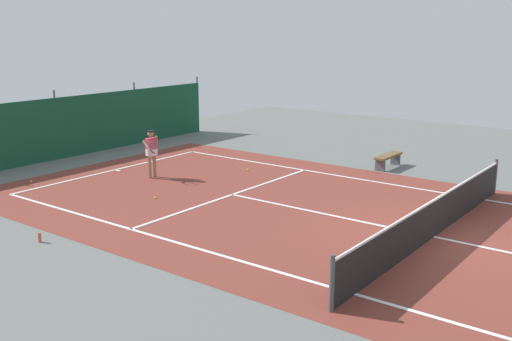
{
  "coord_description": "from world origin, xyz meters",
  "views": [
    {
      "loc": [
        -13.88,
        -4.98,
        5.03
      ],
      "look_at": [
        0.02,
        5.5,
        0.9
      ],
      "focal_mm": 42.36,
      "sensor_mm": 36.0,
      "label": 1
    }
  ],
  "objects_px": {
    "courtside_bench": "(388,158)",
    "water_bottle": "(40,237)",
    "tennis_ball_near_player": "(248,170)",
    "tennis_ball_by_sideline": "(31,181)",
    "tennis_ball_midcourt": "(155,198)",
    "tennis_player": "(151,150)",
    "tennis_net": "(435,217)"
  },
  "relations": [
    {
      "from": "tennis_ball_midcourt",
      "to": "water_bottle",
      "type": "relative_size",
      "value": 0.28
    },
    {
      "from": "tennis_net",
      "to": "tennis_ball_midcourt",
      "type": "bearing_deg",
      "value": 102.37
    },
    {
      "from": "courtside_bench",
      "to": "water_bottle",
      "type": "distance_m",
      "value": 12.79
    },
    {
      "from": "courtside_bench",
      "to": "tennis_ball_by_sideline",
      "type": "bearing_deg",
      "value": 136.9
    },
    {
      "from": "tennis_ball_near_player",
      "to": "courtside_bench",
      "type": "xyz_separation_m",
      "value": [
        3.47,
        -3.84,
        0.34
      ]
    },
    {
      "from": "tennis_player",
      "to": "tennis_ball_midcourt",
      "type": "xyz_separation_m",
      "value": [
        -1.8,
        -2.0,
        -0.93
      ]
    },
    {
      "from": "tennis_ball_midcourt",
      "to": "courtside_bench",
      "type": "relative_size",
      "value": 0.04
    },
    {
      "from": "tennis_net",
      "to": "tennis_ball_midcourt",
      "type": "xyz_separation_m",
      "value": [
        -1.75,
        7.98,
        -0.48
      ]
    },
    {
      "from": "tennis_ball_near_player",
      "to": "tennis_ball_midcourt",
      "type": "relative_size",
      "value": 1.0
    },
    {
      "from": "tennis_player",
      "to": "courtside_bench",
      "type": "xyz_separation_m",
      "value": [
        6.26,
        -5.82,
        -0.59
      ]
    },
    {
      "from": "tennis_player",
      "to": "courtside_bench",
      "type": "distance_m",
      "value": 8.57
    },
    {
      "from": "tennis_ball_by_sideline",
      "to": "water_bottle",
      "type": "height_order",
      "value": "water_bottle"
    },
    {
      "from": "tennis_ball_midcourt",
      "to": "courtside_bench",
      "type": "xyz_separation_m",
      "value": [
        8.06,
        -3.82,
        0.34
      ]
    },
    {
      "from": "tennis_net",
      "to": "courtside_bench",
      "type": "height_order",
      "value": "tennis_net"
    },
    {
      "from": "water_bottle",
      "to": "tennis_ball_near_player",
      "type": "bearing_deg",
      "value": 3.58
    },
    {
      "from": "tennis_ball_by_sideline",
      "to": "tennis_ball_midcourt",
      "type": "bearing_deg",
      "value": -76.96
    },
    {
      "from": "tennis_net",
      "to": "courtside_bench",
      "type": "distance_m",
      "value": 7.56
    },
    {
      "from": "tennis_net",
      "to": "tennis_ball_near_player",
      "type": "relative_size",
      "value": 153.33
    },
    {
      "from": "tennis_ball_near_player",
      "to": "tennis_ball_by_sideline",
      "type": "relative_size",
      "value": 1.0
    },
    {
      "from": "tennis_ball_near_player",
      "to": "tennis_ball_by_sideline",
      "type": "xyz_separation_m",
      "value": [
        -5.69,
        4.74,
        0.0
      ]
    },
    {
      "from": "tennis_net",
      "to": "tennis_ball_midcourt",
      "type": "relative_size",
      "value": 153.33
    },
    {
      "from": "tennis_player",
      "to": "water_bottle",
      "type": "distance_m",
      "value": 6.67
    },
    {
      "from": "tennis_player",
      "to": "tennis_ball_midcourt",
      "type": "distance_m",
      "value": 2.85
    },
    {
      "from": "courtside_bench",
      "to": "water_bottle",
      "type": "bearing_deg",
      "value": 165.14
    },
    {
      "from": "tennis_ball_near_player",
      "to": "water_bottle",
      "type": "relative_size",
      "value": 0.28
    },
    {
      "from": "tennis_net",
      "to": "tennis_ball_by_sideline",
      "type": "xyz_separation_m",
      "value": [
        -2.85,
        12.73,
        -0.48
      ]
    },
    {
      "from": "tennis_ball_near_player",
      "to": "tennis_ball_by_sideline",
      "type": "distance_m",
      "value": 7.4
    },
    {
      "from": "tennis_ball_near_player",
      "to": "tennis_ball_midcourt",
      "type": "xyz_separation_m",
      "value": [
        -4.59,
        -0.02,
        0.0
      ]
    },
    {
      "from": "tennis_player",
      "to": "water_bottle",
      "type": "xyz_separation_m",
      "value": [
        -6.11,
        -2.54,
        -0.84
      ]
    },
    {
      "from": "tennis_ball_midcourt",
      "to": "tennis_ball_by_sideline",
      "type": "bearing_deg",
      "value": 103.04
    },
    {
      "from": "tennis_ball_midcourt",
      "to": "water_bottle",
      "type": "xyz_separation_m",
      "value": [
        -4.3,
        -0.54,
        0.09
      ]
    },
    {
      "from": "tennis_ball_near_player",
      "to": "tennis_player",
      "type": "bearing_deg",
      "value": 144.49
    }
  ]
}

